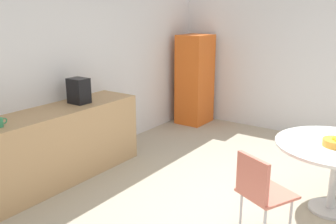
# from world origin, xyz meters

# --- Properties ---
(wall_back) EXTENTS (6.00, 0.10, 2.60)m
(wall_back) POSITION_xyz_m (0.00, 3.00, 1.30)
(wall_back) COLOR silver
(wall_back) RESTS_ON ground_plane
(counter_block) EXTENTS (2.40, 0.60, 0.90)m
(counter_block) POSITION_xyz_m (-0.58, 2.65, 0.45)
(counter_block) COLOR tan
(counter_block) RESTS_ON ground_plane
(locker_cabinet) EXTENTS (0.60, 0.50, 1.62)m
(locker_cabinet) POSITION_xyz_m (2.55, 2.55, 0.81)
(locker_cabinet) COLOR orange
(locker_cabinet) RESTS_ON ground_plane
(chair_coral) EXTENTS (0.56, 0.56, 0.83)m
(chair_coral) POSITION_xyz_m (-0.30, 0.16, 0.52)
(chair_coral) COLOR silver
(chair_coral) RESTS_ON ground_plane
(fruit_bowl) EXTENTS (0.25, 0.25, 0.11)m
(fruit_bowl) POSITION_xyz_m (0.55, -0.28, 0.79)
(fruit_bowl) COLOR gold
(fruit_bowl) RESTS_ON round_table
(coffee_maker) EXTENTS (0.20, 0.24, 0.32)m
(coffee_maker) POSITION_xyz_m (-0.12, 2.65, 1.06)
(coffee_maker) COLOR black
(coffee_maker) RESTS_ON counter_block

